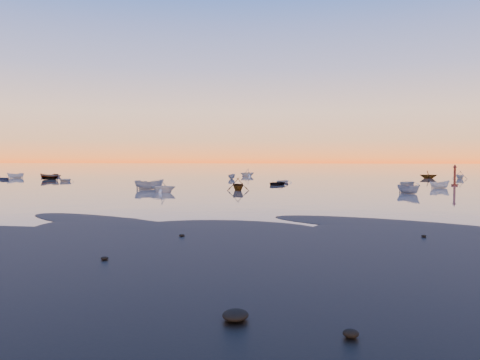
# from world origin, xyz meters

# --- Properties ---
(ground) EXTENTS (600.00, 600.00, 0.00)m
(ground) POSITION_xyz_m (0.00, 100.00, 0.00)
(ground) COLOR slate
(ground) RESTS_ON ground
(mud_lobes) EXTENTS (140.00, 6.00, 0.07)m
(mud_lobes) POSITION_xyz_m (0.00, -1.00, 0.01)
(mud_lobes) COLOR black
(mud_lobes) RESTS_ON ground
(moored_fleet) EXTENTS (124.00, 58.00, 1.20)m
(moored_fleet) POSITION_xyz_m (0.00, 53.00, 0.00)
(moored_fleet) COLOR #BBBAB6
(moored_fleet) RESTS_ON ground
(boat_near_center) EXTENTS (2.53, 4.28, 1.39)m
(boat_near_center) POSITION_xyz_m (-11.54, 31.80, 0.00)
(boat_near_center) COLOR gray
(boat_near_center) RESTS_ON ground
(channel_marker) EXTENTS (0.98, 0.98, 3.48)m
(channel_marker) POSITION_xyz_m (32.30, 49.10, 1.37)
(channel_marker) COLOR #4B1710
(channel_marker) RESTS_ON ground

